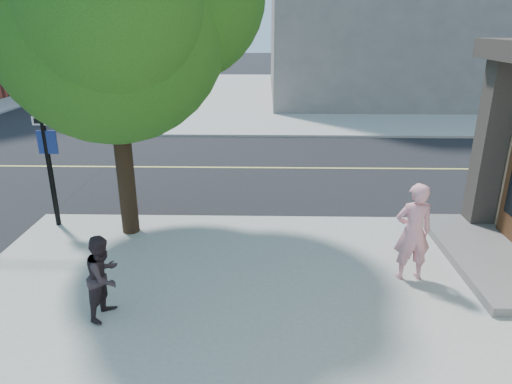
{
  "coord_description": "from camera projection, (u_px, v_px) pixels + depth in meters",
  "views": [
    {
      "loc": [
        4.62,
        -10.72,
        4.72
      ],
      "look_at": [
        4.42,
        -1.44,
        1.3
      ],
      "focal_mm": 32.25,
      "sensor_mm": 36.0,
      "label": 1
    }
  ],
  "objects": [
    {
      "name": "man_on_phone",
      "position": [
        413.0,
        232.0,
        8.51
      ],
      "size": [
        0.73,
        0.51,
        1.92
      ],
      "primitive_type": "imported",
      "rotation": [
        0.0,
        0.0,
        3.22
      ],
      "color": "pink",
      "rests_on": "sidewalk_se"
    },
    {
      "name": "road_ew",
      "position": [
        133.0,
        167.0,
        16.01
      ],
      "size": [
        140.0,
        9.0,
        0.01
      ],
      "primitive_type": "cube",
      "color": "black",
      "rests_on": "ground"
    },
    {
      "name": "ground",
      "position": [
        85.0,
        219.0,
        11.79
      ],
      "size": [
        140.0,
        140.0,
        0.0
      ],
      "primitive_type": "plane",
      "color": "black",
      "rests_on": "ground"
    },
    {
      "name": "pedestrian",
      "position": [
        104.0,
        276.0,
        7.48
      ],
      "size": [
        0.7,
        0.81,
        1.45
      ],
      "primitive_type": "imported",
      "rotation": [
        0.0,
        0.0,
        1.33
      ],
      "color": "#2B2125",
      "rests_on": "sidewalk_se"
    },
    {
      "name": "sidewalk_ne",
      "position": [
        395.0,
        95.0,
        31.65
      ],
      "size": [
        29.0,
        25.0,
        0.12
      ],
      "primitive_type": "cube",
      "color": "#9E9E96",
      "rests_on": "ground"
    }
  ]
}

